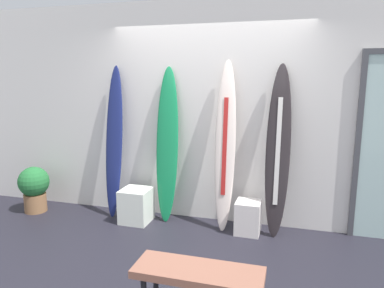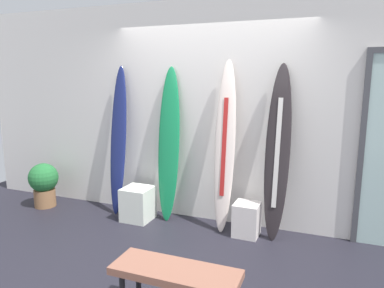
{
  "view_description": "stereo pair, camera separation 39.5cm",
  "coord_description": "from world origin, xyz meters",
  "views": [
    {
      "loc": [
        1.04,
        -3.17,
        1.86
      ],
      "look_at": [
        -0.14,
        0.95,
        1.05
      ],
      "focal_mm": 33.33,
      "sensor_mm": 36.0,
      "label": 1
    },
    {
      "loc": [
        1.41,
        -3.05,
        1.86
      ],
      "look_at": [
        -0.14,
        0.95,
        1.05
      ],
      "focal_mm": 33.33,
      "sensor_mm": 36.0,
      "label": 2
    }
  ],
  "objects": [
    {
      "name": "ground",
      "position": [
        0.0,
        0.0,
        -0.02
      ],
      "size": [
        8.0,
        8.0,
        0.04
      ],
      "primitive_type": "cube",
      "color": "#22212A"
    },
    {
      "name": "display_block_center",
      "position": [
        -0.86,
        0.85,
        0.22
      ],
      "size": [
        0.37,
        0.37,
        0.44
      ],
      "color": "white",
      "rests_on": "ground"
    },
    {
      "name": "wall_back",
      "position": [
        0.0,
        1.3,
        1.4
      ],
      "size": [
        7.2,
        0.2,
        2.8
      ],
      "primitive_type": "cube",
      "color": "silver",
      "rests_on": "ground"
    },
    {
      "name": "surfboard_emerald",
      "position": [
        -0.5,
        1.04,
        0.99
      ],
      "size": [
        0.3,
        0.3,
        2.0
      ],
      "color": "#157F49",
      "rests_on": "ground"
    },
    {
      "name": "surfboard_ivory",
      "position": [
        0.26,
        0.99,
        1.02
      ],
      "size": [
        0.26,
        0.37,
        2.07
      ],
      "color": "silver",
      "rests_on": "ground"
    },
    {
      "name": "display_block_left",
      "position": [
        0.58,
        0.9,
        0.2
      ],
      "size": [
        0.3,
        0.3,
        0.4
      ],
      "color": "white",
      "rests_on": "ground"
    },
    {
      "name": "surfboard_navy",
      "position": [
        -1.23,
        1.01,
        1.01
      ],
      "size": [
        0.26,
        0.33,
        2.01
      ],
      "color": "navy",
      "rests_on": "ground"
    },
    {
      "name": "bench",
      "position": [
        0.41,
        -0.82,
        0.39
      ],
      "size": [
        0.98,
        0.35,
        0.45
      ],
      "color": "#915B48",
      "rests_on": "ground"
    },
    {
      "name": "potted_plant",
      "position": [
        -2.38,
        0.79,
        0.36
      ],
      "size": [
        0.42,
        0.42,
        0.64
      ],
      "color": "#8E6240",
      "rests_on": "ground"
    },
    {
      "name": "surfboard_charcoal",
      "position": [
        0.89,
        0.99,
        1.0
      ],
      "size": [
        0.29,
        0.36,
        2.02
      ],
      "color": "#282325",
      "rests_on": "ground"
    }
  ]
}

